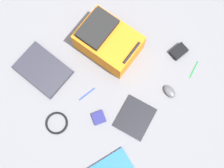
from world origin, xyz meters
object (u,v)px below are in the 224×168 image
(laptop, at_px, (43,70))
(pen_black, at_px, (87,94))
(book_manual, at_px, (135,118))
(earbud_pouch, at_px, (99,118))
(computer_mouse, at_px, (170,91))
(cable_coil, at_px, (57,123))
(pen_blue, at_px, (194,70))
(power_brick, at_px, (179,51))
(backpack, at_px, (108,41))

(laptop, relative_size, pen_black, 2.73)
(book_manual, distance_m, earbud_pouch, 0.24)
(computer_mouse, relative_size, cable_coil, 0.65)
(book_manual, xyz_separation_m, pen_blue, (0.11, 0.53, -0.00))
(laptop, xyz_separation_m, pen_blue, (0.80, 0.67, -0.01))
(laptop, distance_m, earbud_pouch, 0.51)
(pen_blue, distance_m, earbud_pouch, 0.74)
(book_manual, bearing_deg, pen_blue, 78.57)
(pen_blue, relative_size, earbud_pouch, 1.67)
(computer_mouse, distance_m, pen_black, 0.56)
(pen_black, relative_size, earbud_pouch, 1.64)
(pen_blue, bearing_deg, power_brick, 168.15)
(computer_mouse, xyz_separation_m, earbud_pouch, (-0.26, -0.44, -0.01))
(pen_blue, bearing_deg, pen_black, -127.09)
(cable_coil, bearing_deg, earbud_pouch, 47.00)
(computer_mouse, distance_m, power_brick, 0.30)
(cable_coil, relative_size, power_brick, 1.34)
(backpack, bearing_deg, earbud_pouch, -57.12)
(power_brick, height_order, pen_black, power_brick)
(laptop, bearing_deg, backpack, 60.89)
(power_brick, relative_size, pen_blue, 0.83)
(power_brick, distance_m, pen_black, 0.71)
(book_manual, bearing_deg, laptop, -168.01)
(cable_coil, xyz_separation_m, power_brick, (0.32, 0.92, 0.01))
(book_manual, relative_size, pen_blue, 2.04)
(earbud_pouch, bearing_deg, pen_blue, 66.72)
(computer_mouse, relative_size, power_brick, 0.87)
(computer_mouse, xyz_separation_m, pen_black, (-0.42, -0.37, -0.01))
(laptop, height_order, cable_coil, laptop)
(laptop, height_order, book_manual, laptop)
(pen_blue, xyz_separation_m, earbud_pouch, (-0.29, -0.68, 0.01))
(laptop, relative_size, earbud_pouch, 4.49)
(cable_coil, xyz_separation_m, pen_black, (0.02, 0.28, -0.00))
(book_manual, distance_m, computer_mouse, 0.30)
(backpack, xyz_separation_m, computer_mouse, (0.53, 0.01, -0.08))
(backpack, bearing_deg, pen_blue, 23.76)
(backpack, bearing_deg, cable_coil, -82.33)
(computer_mouse, relative_size, pen_blue, 0.73)
(laptop, distance_m, pen_blue, 1.05)
(laptop, distance_m, computer_mouse, 0.88)
(pen_black, bearing_deg, pen_blue, 52.91)
(backpack, xyz_separation_m, book_manual, (0.46, -0.27, -0.09))
(cable_coil, relative_size, earbud_pouch, 1.86)
(cable_coil, height_order, pen_blue, cable_coil)
(book_manual, height_order, pen_blue, book_manual)
(backpack, relative_size, computer_mouse, 4.27)
(backpack, relative_size, book_manual, 1.52)
(pen_black, distance_m, earbud_pouch, 0.18)
(pen_black, bearing_deg, earbud_pouch, -23.31)
(pen_black, bearing_deg, book_manual, 13.09)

